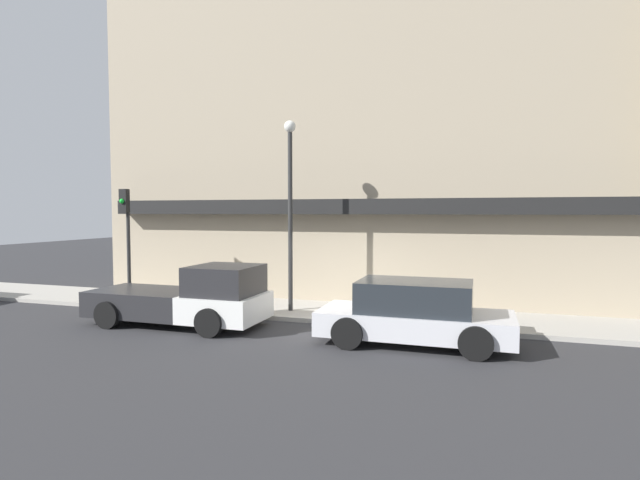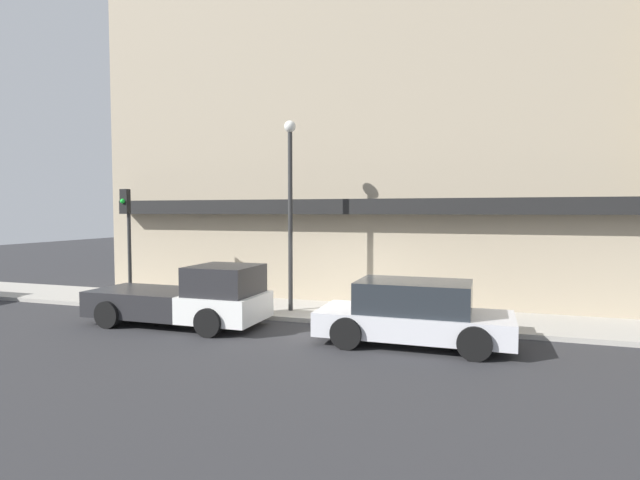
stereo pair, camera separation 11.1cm
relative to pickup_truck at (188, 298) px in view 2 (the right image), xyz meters
name	(u,v)px [view 2 (the right image)]	position (x,y,z in m)	size (l,w,h in m)	color
ground_plane	(331,325)	(3.76, 1.33, -0.77)	(80.00, 80.00, 0.00)	#2D2D30
sidewalk	(344,313)	(3.76, 2.76, -0.70)	(36.00, 2.86, 0.13)	#ADA89E
building	(367,138)	(3.78, 5.68, 5.06)	(19.80, 3.80, 11.70)	tan
pickup_truck	(188,298)	(0.00, 0.00, 0.00)	(5.07, 2.15, 1.73)	white
parked_car	(414,313)	(6.26, 0.00, -0.02)	(4.60, 2.10, 1.53)	silver
fire_hydrant	(220,297)	(-0.14, 1.99, -0.28)	(0.18, 0.18, 0.72)	#196633
street_lamp	(290,193)	(2.15, 2.33, 2.99)	(0.36, 0.36, 5.85)	#2D2D2D
traffic_light	(127,225)	(-3.41, 1.69, 1.98)	(0.28, 0.42, 3.81)	#2D2D2D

